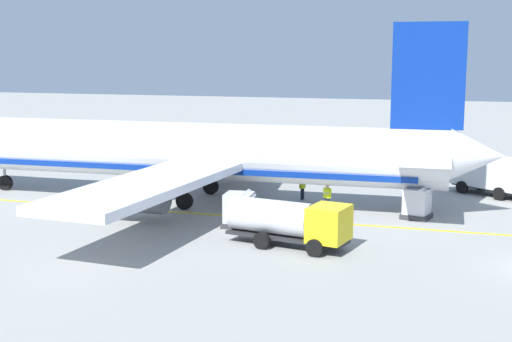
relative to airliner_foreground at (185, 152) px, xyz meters
name	(u,v)px	position (x,y,z in m)	size (l,w,h in m)	color
airliner_foreground	(185,152)	(0.00, 0.00, 0.00)	(34.69, 41.66, 11.90)	silver
service_truck_fuel	(290,221)	(-9.27, -9.71, -1.99)	(3.22, 6.81, 2.40)	yellow
service_truck_baggage	(499,175)	(7.77, -20.63, -1.85)	(5.74, 6.77, 2.73)	white
service_truck_catering	(377,162)	(13.78, -11.33, -2.21)	(4.00, 6.63, 2.62)	silver
cargo_container_near	(239,210)	(-5.87, -5.82, -2.39)	(1.90, 1.90, 2.12)	#333338
cargo_container_far	(417,204)	(-0.82, -15.62, -2.45)	(1.96, 1.96, 1.98)	#333338
crew_marshaller	(302,186)	(2.68, -7.60, -2.43)	(0.57, 0.41, 1.63)	#191E33
crew_loader_left	(327,195)	(-0.32, -9.93, -2.38)	(0.39, 0.58, 1.71)	#191E33
apron_guide_line	(230,216)	(-3.50, -4.43, -3.39)	(0.30, 60.00, 0.01)	yellow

